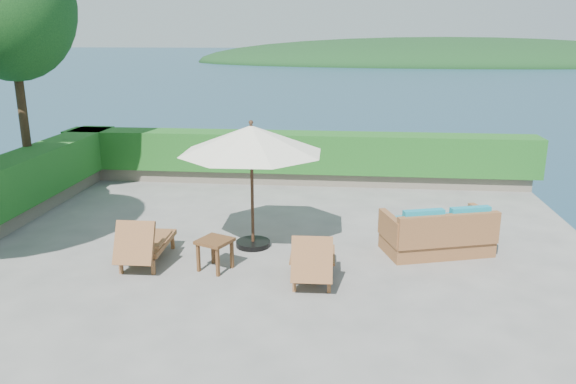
# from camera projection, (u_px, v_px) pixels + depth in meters

# --- Properties ---
(ground) EXTENTS (12.00, 12.00, 0.00)m
(ground) POSITION_uv_depth(u_px,v_px,m) (266.00, 266.00, 9.62)
(ground) COLOR gray
(ground) RESTS_ON ground
(foundation) EXTENTS (12.00, 12.00, 3.00)m
(foundation) POSITION_uv_depth(u_px,v_px,m) (267.00, 346.00, 10.04)
(foundation) COLOR #5A5247
(foundation) RESTS_ON ocean
(offshore_island) EXTENTS (126.00, 57.60, 12.60)m
(offshore_island) POSITION_uv_depth(u_px,v_px,m) (442.00, 63.00, 142.01)
(offshore_island) COLOR black
(offshore_island) RESTS_ON ocean
(planter_wall_far) EXTENTS (12.00, 0.60, 0.36)m
(planter_wall_far) POSITION_uv_depth(u_px,v_px,m) (295.00, 176.00, 14.94)
(planter_wall_far) COLOR slate
(planter_wall_far) RESTS_ON ground
(hedge_far) EXTENTS (12.40, 0.90, 1.00)m
(hedge_far) POSITION_uv_depth(u_px,v_px,m) (295.00, 152.00, 14.75)
(hedge_far) COLOR #164513
(hedge_far) RESTS_ON planter_wall_far
(tree_far) EXTENTS (2.80, 2.80, 6.03)m
(tree_far) POSITION_uv_depth(u_px,v_px,m) (9.00, 7.00, 12.09)
(tree_far) COLOR #3D2B17
(tree_far) RESTS_ON ground
(patio_umbrella) EXTENTS (3.50, 3.50, 2.37)m
(patio_umbrella) POSITION_uv_depth(u_px,v_px,m) (251.00, 141.00, 9.97)
(patio_umbrella) COLOR black
(patio_umbrella) RESTS_ON ground
(lounge_left) EXTENTS (0.74, 1.59, 0.91)m
(lounge_left) POSITION_uv_depth(u_px,v_px,m) (145.00, 243.00, 9.61)
(lounge_left) COLOR brown
(lounge_left) RESTS_ON ground
(lounge_right) EXTENTS (0.73, 1.55, 0.89)m
(lounge_right) POSITION_uv_depth(u_px,v_px,m) (313.00, 259.00, 8.95)
(lounge_right) COLOR brown
(lounge_right) RESTS_ON ground
(side_table) EXTENTS (0.67, 0.67, 0.54)m
(side_table) POSITION_uv_depth(u_px,v_px,m) (215.00, 245.00, 9.34)
(side_table) COLOR brown
(side_table) RESTS_ON ground
(wicker_loveseat) EXTENTS (2.09, 1.48, 0.93)m
(wicker_loveseat) POSITION_uv_depth(u_px,v_px,m) (438.00, 234.00, 10.07)
(wicker_loveseat) COLOR brown
(wicker_loveseat) RESTS_ON ground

